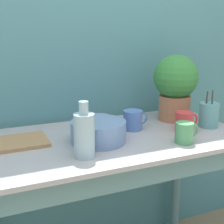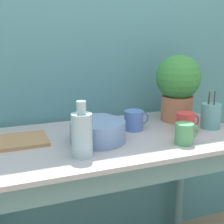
{
  "view_description": "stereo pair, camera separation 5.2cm",
  "coord_description": "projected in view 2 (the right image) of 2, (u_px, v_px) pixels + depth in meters",
  "views": [
    {
      "loc": [
        -0.55,
        -0.95,
        1.35
      ],
      "look_at": [
        0.0,
        0.33,
        0.98
      ],
      "focal_mm": 50.0,
      "sensor_mm": 36.0,
      "label": 1
    },
    {
      "loc": [
        -0.5,
        -0.97,
        1.35
      ],
      "look_at": [
        0.0,
        0.33,
        0.98
      ],
      "focal_mm": 50.0,
      "sensor_mm": 36.0,
      "label": 2
    }
  ],
  "objects": [
    {
      "name": "bowl_wash_large",
      "position": [
        98.0,
        131.0,
        1.4
      ],
      "size": [
        0.25,
        0.25,
        0.1
      ],
      "color": "#6684B2",
      "rests_on": "counter_table"
    },
    {
      "name": "counter_table",
      "position": [
        114.0,
        173.0,
        1.5
      ],
      "size": [
        1.27,
        0.66,
        0.86
      ],
      "color": "slate",
      "rests_on": "ground_plane"
    },
    {
      "name": "wall_back",
      "position": [
        87.0,
        57.0,
        1.73
      ],
      "size": [
        6.0,
        0.05,
        2.4
      ],
      "color": "teal",
      "rests_on": "ground_plane"
    },
    {
      "name": "bottle_tall",
      "position": [
        82.0,
        134.0,
        1.22
      ],
      "size": [
        0.08,
        0.08,
        0.23
      ],
      "color": "#93B2BC",
      "rests_on": "counter_table"
    },
    {
      "name": "mug_red",
      "position": [
        186.0,
        123.0,
        1.52
      ],
      "size": [
        0.13,
        0.09,
        0.1
      ],
      "color": "#C63838",
      "rests_on": "counter_table"
    },
    {
      "name": "utensil_cup",
      "position": [
        211.0,
        116.0,
        1.59
      ],
      "size": [
        0.1,
        0.1,
        0.2
      ],
      "color": "#569399",
      "rests_on": "counter_table"
    },
    {
      "name": "tray_board",
      "position": [
        15.0,
        141.0,
        1.39
      ],
      "size": [
        0.28,
        0.2,
        0.02
      ],
      "color": "#99754C",
      "rests_on": "counter_table"
    },
    {
      "name": "bowl_small_blue",
      "position": [
        99.0,
        121.0,
        1.62
      ],
      "size": [
        0.13,
        0.13,
        0.06
      ],
      "color": "#6684B2",
      "rests_on": "counter_table"
    },
    {
      "name": "mug_green",
      "position": [
        185.0,
        134.0,
        1.37
      ],
      "size": [
        0.12,
        0.08,
        0.09
      ],
      "color": "#4C935B",
      "rests_on": "counter_table"
    },
    {
      "name": "mug_blue",
      "position": [
        134.0,
        120.0,
        1.56
      ],
      "size": [
        0.13,
        0.1,
        0.1
      ],
      "color": "#4C70B7",
      "rests_on": "counter_table"
    },
    {
      "name": "potted_plant",
      "position": [
        178.0,
        84.0,
        1.69
      ],
      "size": [
        0.24,
        0.24,
        0.36
      ],
      "color": "#A36647",
      "rests_on": "counter_table"
    }
  ]
}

